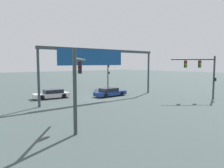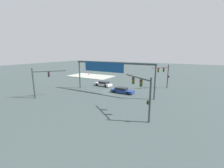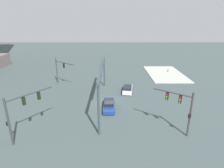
{
  "view_description": "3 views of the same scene",
  "coord_description": "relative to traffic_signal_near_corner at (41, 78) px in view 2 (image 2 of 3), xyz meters",
  "views": [
    {
      "loc": [
        18.25,
        24.02,
        4.77
      ],
      "look_at": [
        -1.01,
        1.24,
        1.94
      ],
      "focal_mm": 35.39,
      "sensor_mm": 36.0,
      "label": 1
    },
    {
      "loc": [
        -15.63,
        27.86,
        8.63
      ],
      "look_at": [
        0.95,
        -0.78,
        1.57
      ],
      "focal_mm": 24.08,
      "sensor_mm": 36.0,
      "label": 2
    },
    {
      "loc": [
        -28.05,
        -0.69,
        13.2
      ],
      "look_at": [
        2.49,
        -0.79,
        2.61
      ],
      "focal_mm": 28.96,
      "sensor_mm": 36.0,
      "label": 3
    }
  ],
  "objects": [
    {
      "name": "sedan_car_approaching",
      "position": [
        -11.87,
        -10.7,
        -3.2
      ],
      "size": [
        4.91,
        1.88,
        1.21
      ],
      "rotation": [
        0.0,
        0.0,
        3.15
      ],
      "color": "navy",
      "rests_on": "ground"
    },
    {
      "name": "traffic_signal_cross_street",
      "position": [
        -18.69,
        -19.44,
        0.03
      ],
      "size": [
        3.33,
        3.97,
        5.72
      ],
      "rotation": [
        0.0,
        0.0,
        0.92
      ],
      "color": "#38363C",
      "rests_on": "ground"
    },
    {
      "name": "ground_plane",
      "position": [
        -9.99,
        -10.43,
        -3.77
      ],
      "size": [
        190.77,
        190.77,
        0.0
      ],
      "primitive_type": "plane",
      "color": "#3E4B4B"
    },
    {
      "name": "traffic_signal_near_corner",
      "position": [
        0.0,
        0.0,
        0.0
      ],
      "size": [
        4.0,
        4.8,
        5.74
      ],
      "rotation": [
        0.0,
        0.0,
        -2.26
      ],
      "color": "#31403F",
      "rests_on": "ground"
    },
    {
      "name": "traffic_signal_opposite_side",
      "position": [
        -19.68,
        -0.82,
        0.13
      ],
      "size": [
        4.9,
        3.9,
        5.7
      ],
      "rotation": [
        0.0,
        0.0,
        -0.63
      ],
      "color": "#32393D",
      "rests_on": "ground"
    },
    {
      "name": "fire_hydrant_on_curb",
      "position": [
        10.02,
        -26.69,
        -3.29
      ],
      "size": [
        0.33,
        0.22,
        0.71
      ],
      "color": "red",
      "rests_on": "sidewalk_corner"
    },
    {
      "name": "overhead_sign_gantry",
      "position": [
        -9.32,
        -9.55,
        1.68
      ],
      "size": [
        18.41,
        0.43,
        6.61
      ],
      "color": "#324148",
      "rests_on": "ground"
    },
    {
      "name": "sedan_car_waiting_far",
      "position": [
        -4.64,
        -14.34,
        -3.2
      ],
      "size": [
        4.95,
        2.42,
        1.21
      ],
      "rotation": [
        0.0,
        0.0,
        -0.14
      ],
      "color": "silver",
      "rests_on": "ground"
    },
    {
      "name": "sidewalk_corner",
      "position": [
        8.23,
        -25.4,
        -3.7
      ],
      "size": [
        15.91,
        8.95,
        0.15
      ],
      "primitive_type": "cube",
      "color": "#AEB0A4",
      "rests_on": "ground"
    }
  ]
}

